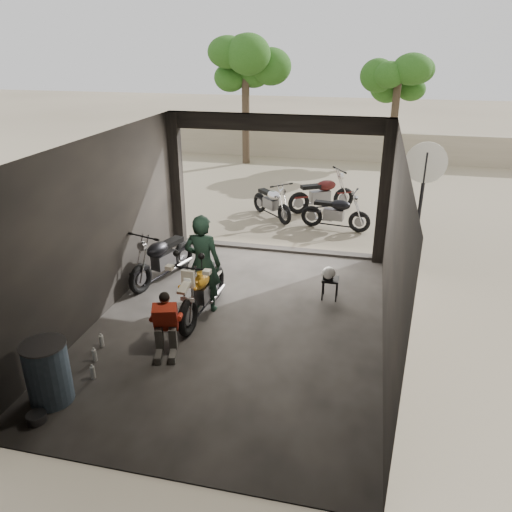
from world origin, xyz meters
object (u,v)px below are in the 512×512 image
at_px(left_bike, 162,254).
at_px(oil_drum, 48,374).
at_px(outside_bike_a, 272,199).
at_px(rider, 203,264).
at_px(stool, 330,282).
at_px(sign_post, 424,181).
at_px(outside_bike_b, 322,191).
at_px(mechanic, 165,327).
at_px(main_bike, 202,285).
at_px(helmet, 329,273).
at_px(outside_bike_c, 336,210).

bearing_deg(left_bike, oil_drum, -73.41).
bearing_deg(outside_bike_a, rider, -136.35).
height_order(stool, sign_post, sign_post).
xyz_separation_m(outside_bike_b, mechanic, (-1.61, -7.91, -0.12)).
bearing_deg(main_bike, outside_bike_a, 91.66).
bearing_deg(sign_post, outside_bike_b, 131.13).
relative_size(left_bike, oil_drum, 1.88).
bearing_deg(stool, main_bike, -152.27).
relative_size(stool, helmet, 1.59).
bearing_deg(outside_bike_b, left_bike, 122.08).
relative_size(outside_bike_b, helmet, 6.56).
relative_size(helmet, oil_drum, 0.30).
bearing_deg(outside_bike_a, sign_post, -73.25).
xyz_separation_m(rider, mechanic, (-0.13, -1.53, -0.44)).
bearing_deg(stool, sign_post, 54.98).
height_order(left_bike, outside_bike_b, outside_bike_b).
bearing_deg(helmet, main_bike, -145.62).
relative_size(outside_bike_b, oil_drum, 1.98).
bearing_deg(stool, mechanic, -133.85).
bearing_deg(rider, oil_drum, 68.77).
relative_size(left_bike, sign_post, 0.64).
height_order(outside_bike_c, oil_drum, outside_bike_c).
xyz_separation_m(left_bike, mechanic, (1.12, -2.53, -0.09)).
relative_size(left_bike, outside_bike_c, 1.07).
height_order(outside_bike_b, oil_drum, outside_bike_b).
bearing_deg(rider, mechanic, 86.81).
height_order(mechanic, stool, mechanic).
xyz_separation_m(left_bike, oil_drum, (0.00, -3.96, -0.13)).
distance_m(oil_drum, sign_post, 8.32).
bearing_deg(outside_bike_a, left_bike, -152.18).
xyz_separation_m(main_bike, helmet, (2.16, 1.12, -0.04)).
relative_size(outside_bike_c, sign_post, 0.60).
bearing_deg(outside_bike_a, outside_bike_c, -60.90).
xyz_separation_m(rider, sign_post, (3.96, 3.38, 0.91)).
xyz_separation_m(left_bike, rider, (1.24, -1.00, 0.35)).
height_order(main_bike, mechanic, main_bike).
distance_m(rider, stool, 2.50).
bearing_deg(outside_bike_c, rider, 166.13).
bearing_deg(oil_drum, outside_bike_b, 73.75).
bearing_deg(oil_drum, left_bike, 90.00).
height_order(rider, sign_post, sign_post).
xyz_separation_m(main_bike, sign_post, (3.91, 3.60, 1.23)).
height_order(outside_bike_c, mechanic, outside_bike_c).
xyz_separation_m(main_bike, outside_bike_b, (1.44, 6.60, 0.01)).
bearing_deg(mechanic, oil_drum, -144.13).
bearing_deg(sign_post, main_bike, -135.74).
height_order(mechanic, sign_post, sign_post).
bearing_deg(main_bike, helmet, 30.50).
relative_size(outside_bike_a, mechanic, 1.62).
relative_size(outside_bike_a, sign_post, 0.60).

